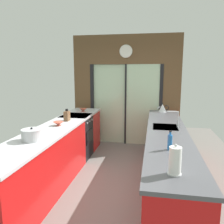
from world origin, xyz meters
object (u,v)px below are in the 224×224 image
Objects in this scene: mixing_bowl_near at (58,123)px; mixing_bowl_far at (83,110)px; stock_pot at (32,135)px; soap_bottle at (170,142)px; paper_towel_roll at (175,161)px; knife_block at (67,116)px; kettle at (162,108)px; oven_range at (77,137)px.

mixing_bowl_far reaches higher than mixing_bowl_near.
soap_bottle is at bearing -1.31° from stock_pot.
mixing_bowl_far is at bearing 121.08° from paper_towel_roll.
knife_block reaches higher than kettle.
mixing_bowl_far is 1.81m from kettle.
mixing_bowl_far is at bearing 90.00° from knife_block.
mixing_bowl_far is at bearing 127.90° from soap_bottle.
stock_pot is at bearing -90.00° from knife_block.
stock_pot is (-0.00, -1.25, -0.01)m from knife_block.
kettle reaches higher than oven_range.
mixing_bowl_far is at bearing 87.62° from oven_range.
oven_range is at bearing -92.38° from mixing_bowl_far.
mixing_bowl_far is 0.63× the size of kettle.
knife_block is (0.02, -0.55, 0.56)m from oven_range.
oven_range is 3.35× the size of stock_pot.
stock_pot reaches higher than mixing_bowl_near.
soap_bottle is (1.78, -0.90, 0.06)m from mixing_bowl_near.
kettle is at bearing 9.52° from mixing_bowl_far.
stock_pot is at bearing 158.35° from paper_towel_roll.
soap_bottle is at bearing -36.02° from knife_block.
stock_pot is 1.92m from paper_towel_roll.
paper_towel_roll is at bearing -54.37° from oven_range.
stock_pot is at bearing 178.69° from soap_bottle.
knife_block is 0.84× the size of kettle.
paper_towel_roll reaches higher than kettle.
oven_range is at bearing 91.92° from knife_block.
knife_block is 0.98× the size of soap_bottle.
soap_bottle reaches higher than stock_pot.
knife_block reaches higher than mixing_bowl_far.
knife_block is 2.65m from paper_towel_roll.
paper_towel_roll reaches higher than oven_range.
paper_towel_roll reaches higher than mixing_bowl_far.
oven_range is 1.88m from stock_pot.
mixing_bowl_near is at bearing -88.88° from oven_range.
oven_range is 1.07m from mixing_bowl_near.
paper_towel_roll is at bearing -90.03° from kettle.
kettle is 0.94× the size of paper_towel_roll.
stock_pot is 0.97× the size of paper_towel_roll.
stock_pot is 1.02× the size of kettle.
oven_range is 5.44× the size of mixing_bowl_far.
mixing_bowl_near is 0.66× the size of stock_pot.
knife_block is 2.20m from soap_bottle.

